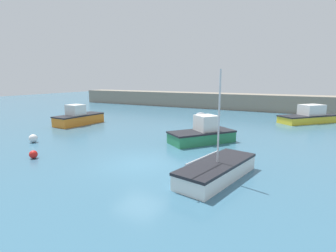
# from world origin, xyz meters

# --- Properties ---
(ground_plane) EXTENTS (120.00, 120.00, 0.20)m
(ground_plane) POSITION_xyz_m (0.00, 0.00, -0.10)
(ground_plane) COLOR #38667F
(harbor_breakwater) EXTENTS (57.88, 3.63, 2.27)m
(harbor_breakwater) POSITION_xyz_m (0.00, 27.66, 1.14)
(harbor_breakwater) COLOR gray
(harbor_breakwater) RESTS_ON ground_plane
(motorboat_with_cabin) EXTENTS (4.38, 4.93, 1.94)m
(motorboat_with_cabin) POSITION_xyz_m (1.33, 6.08, 0.63)
(motorboat_with_cabin) COLOR #287A4C
(motorboat_with_cabin) RESTS_ON ground_plane
(cabin_cruiser_white) EXTENTS (5.70, 5.99, 1.85)m
(cabin_cruiser_white) POSITION_xyz_m (7.99, 19.22, 0.65)
(cabin_cruiser_white) COLOR yellow
(cabin_cruiser_white) RESTS_ON ground_plane
(dinghy_near_pier) EXTENTS (1.03, 1.97, 0.69)m
(dinghy_near_pier) POSITION_xyz_m (-2.89, 16.58, 0.34)
(dinghy_near_pier) COLOR gray
(dinghy_near_pier) RESTS_ON ground_plane
(sailboat_short_mast) EXTENTS (2.59, 5.09, 4.92)m
(sailboat_short_mast) POSITION_xyz_m (4.33, -0.09, 0.40)
(sailboat_short_mast) COLOR white
(sailboat_short_mast) RESTS_ON ground_plane
(motorboat_grey_hull) EXTENTS (2.30, 5.03, 1.99)m
(motorboat_grey_hull) POSITION_xyz_m (-12.16, 7.30, 0.68)
(motorboat_grey_hull) COLOR orange
(motorboat_grey_hull) RESTS_ON ground_plane
(mooring_buoy_red) EXTENTS (0.46, 0.46, 0.46)m
(mooring_buoy_red) POSITION_xyz_m (-5.90, -2.04, 0.23)
(mooring_buoy_red) COLOR red
(mooring_buoy_red) RESTS_ON ground_plane
(mooring_buoy_white) EXTENTS (0.59, 0.59, 0.59)m
(mooring_buoy_white) POSITION_xyz_m (-9.37, 0.40, 0.29)
(mooring_buoy_white) COLOR white
(mooring_buoy_white) RESTS_ON ground_plane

